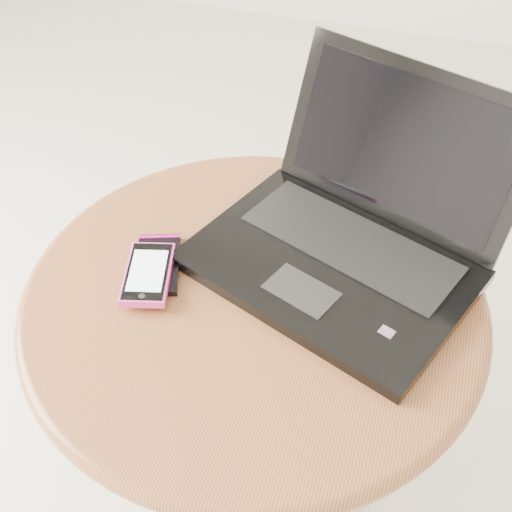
% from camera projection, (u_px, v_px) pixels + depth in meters
% --- Properties ---
extents(table, '(0.68, 0.68, 0.54)m').
position_uv_depth(table, '(254.00, 340.00, 1.04)').
color(table, brown).
rests_on(table, ground).
extents(laptop, '(0.49, 0.48, 0.25)m').
position_uv_depth(laptop, '(351.00, 232.00, 0.98)').
color(laptop, black).
rests_on(laptop, table).
extents(phone_black, '(0.10, 0.14, 0.01)m').
position_uv_depth(phone_black, '(158.00, 264.00, 0.99)').
color(phone_black, black).
rests_on(phone_black, table).
extents(phone_pink, '(0.09, 0.13, 0.01)m').
position_uv_depth(phone_pink, '(148.00, 274.00, 0.96)').
color(phone_pink, '#DE379B').
rests_on(phone_pink, phone_black).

